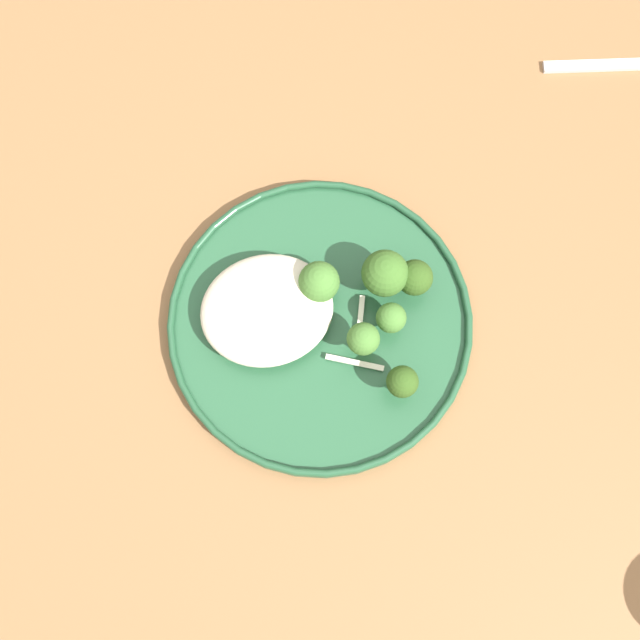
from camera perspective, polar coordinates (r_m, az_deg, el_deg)
ground at (r=1.50m, az=-1.24°, el=-6.72°), size 6.00×6.00×0.00m
wooden_dining_table at (r=0.85m, az=-2.17°, el=-0.23°), size 1.40×1.00×0.74m
dinner_plate at (r=0.76m, az=0.00°, el=-0.23°), size 0.29×0.29×0.02m
noodle_bed at (r=0.75m, az=-3.81°, el=0.73°), size 0.12×0.11×0.04m
seared_scallop_rear_pale at (r=0.75m, az=-4.15°, el=-1.60°), size 0.03×0.03×0.01m
seared_scallop_center_golden at (r=0.75m, az=-3.33°, el=1.19°), size 0.03×0.03×0.01m
seared_scallop_large_seared at (r=0.75m, az=-6.84°, el=-1.45°), size 0.02×0.02×0.01m
seared_scallop_tilted_round at (r=0.76m, az=-4.13°, el=3.19°), size 0.03×0.03×0.01m
broccoli_floret_center_pile at (r=0.74m, az=5.09°, el=0.12°), size 0.03×0.03×0.04m
broccoli_floret_beside_noodles at (r=0.72m, az=3.09°, el=-1.41°), size 0.03×0.03×0.05m
broccoli_floret_small_sprig at (r=0.74m, az=-0.02°, el=2.54°), size 0.04×0.04×0.05m
broccoli_floret_rear_charred at (r=0.74m, az=4.65°, el=3.32°), size 0.04×0.04×0.06m
broccoli_floret_right_tilted at (r=0.75m, az=6.76°, el=2.99°), size 0.03×0.03×0.05m
broccoli_floret_tall_stalk at (r=0.72m, az=5.87°, el=-4.44°), size 0.03×0.03×0.05m
onion_sliver_long_sliver at (r=0.75m, az=2.49°, el=-3.05°), size 0.05×0.03×0.00m
onion_sliver_pale_crescent at (r=0.76m, az=2.90°, el=0.21°), size 0.02×0.04×0.00m
dinner_fork at (r=0.94m, az=21.79°, el=16.58°), size 0.19×0.05×0.00m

